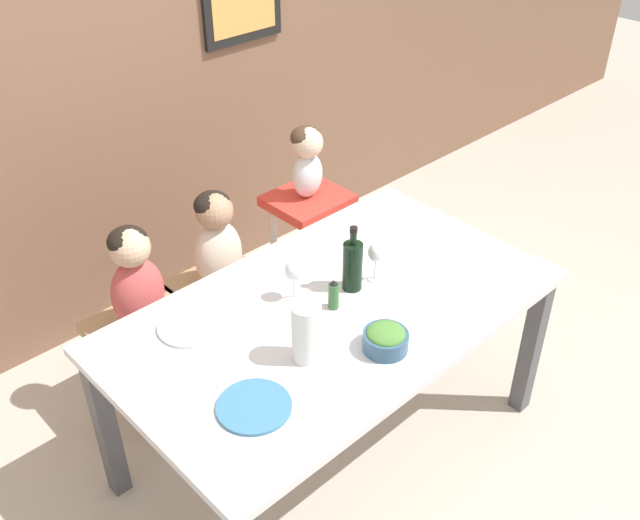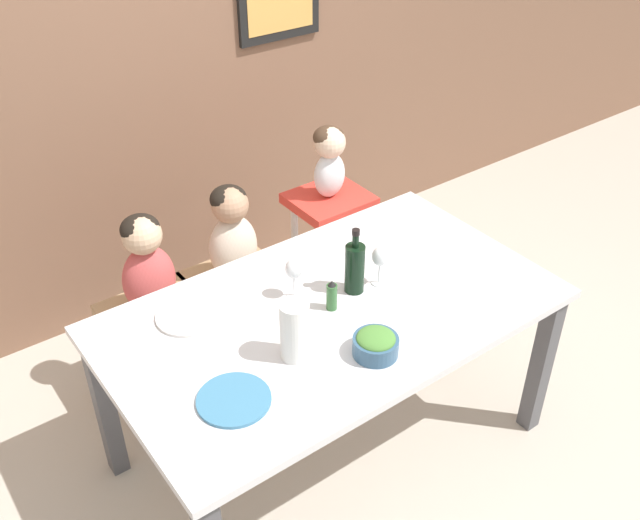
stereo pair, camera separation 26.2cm
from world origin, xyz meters
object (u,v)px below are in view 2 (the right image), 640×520
object	(u,v)px
person_baby_right	(329,156)
salad_bowl_large	(376,344)
dinner_plate_back_left	(189,316)
person_child_center	(232,231)
wine_glass_far	(294,270)
wine_glass_near	(380,258)
person_child_left	(146,262)
dinner_plate_front_left	(234,400)
chair_far_center	(237,289)
chair_right_highchair	(329,223)
chair_far_left	(157,322)
paper_towel_roll	(295,331)
wine_bottle	(355,267)

from	to	relation	value
person_baby_right	salad_bowl_large	xyz separation A→B (m)	(-0.58, -1.03, -0.13)
salad_bowl_large	dinner_plate_back_left	bearing A→B (deg)	127.12
person_child_center	wine_glass_far	distance (m)	0.62
wine_glass_near	wine_glass_far	size ratio (longest dim) A/B	1.00
person_baby_right	dinner_plate_back_left	world-z (taller)	person_baby_right
person_child_left	dinner_plate_front_left	xyz separation A→B (m)	(-0.13, -0.93, 0.04)
wine_glass_far	chair_far_center	bearing A→B (deg)	83.21
chair_right_highchair	wine_glass_near	size ratio (longest dim) A/B	4.33
chair_far_center	person_child_left	xyz separation A→B (m)	(-0.42, 0.00, 0.33)
salad_bowl_large	dinner_plate_back_left	size ratio (longest dim) A/B	0.66
wine_glass_far	person_child_center	bearing A→B (deg)	83.22
chair_far_left	salad_bowl_large	size ratio (longest dim) A/B	2.96
chair_far_center	salad_bowl_large	world-z (taller)	salad_bowl_large
chair_far_center	dinner_plate_back_left	xyz separation A→B (m)	(-0.46, -0.46, 0.36)
chair_right_highchair	person_baby_right	xyz separation A→B (m)	(-0.00, 0.00, 0.37)
chair_right_highchair	person_child_center	xyz separation A→B (m)	(-0.54, 0.00, 0.16)
dinner_plate_back_left	salad_bowl_large	bearing A→B (deg)	-52.88
chair_right_highchair	wine_glass_far	xyz separation A→B (m)	(-0.62, -0.59, 0.31)
chair_far_center	dinner_plate_front_left	world-z (taller)	dinner_plate_front_left
chair_far_left	chair_right_highchair	xyz separation A→B (m)	(0.96, -0.00, 0.17)
dinner_plate_front_left	dinner_plate_back_left	distance (m)	0.47
chair_right_highchair	salad_bowl_large	distance (m)	1.20
person_child_center	salad_bowl_large	world-z (taller)	person_child_center
dinner_plate_back_left	person_child_center	bearing A→B (deg)	45.45
person_child_center	dinner_plate_back_left	size ratio (longest dim) A/B	1.94
person_child_center	paper_towel_roll	world-z (taller)	paper_towel_roll
person_child_center	person_baby_right	world-z (taller)	person_baby_right
chair_right_highchair	wine_glass_far	bearing A→B (deg)	-136.13
chair_far_center	wine_glass_far	size ratio (longest dim) A/B	2.85
chair_right_highchair	paper_towel_roll	distance (m)	1.23
chair_right_highchair	person_baby_right	distance (m)	0.37
person_child_left	wine_glass_far	bearing A→B (deg)	-59.77
person_child_left	salad_bowl_large	distance (m)	1.10
wine_glass_near	wine_glass_far	world-z (taller)	same
person_baby_right	wine_glass_far	distance (m)	0.86
chair_far_center	dinner_plate_back_left	world-z (taller)	dinner_plate_back_left
person_child_center	dinner_plate_front_left	world-z (taller)	person_child_center
person_child_center	wine_bottle	xyz separation A→B (m)	(0.14, -0.70, 0.14)
chair_far_center	salad_bowl_large	xyz separation A→B (m)	(-0.03, -1.03, 0.40)
person_child_center	dinner_plate_back_left	bearing A→B (deg)	-134.55
chair_right_highchair	dinner_plate_front_left	world-z (taller)	dinner_plate_front_left
dinner_plate_back_left	person_child_left	bearing A→B (deg)	84.79
chair_far_left	dinner_plate_front_left	xyz separation A→B (m)	(-0.13, -0.93, 0.36)
wine_glass_far	salad_bowl_large	xyz separation A→B (m)	(0.04, -0.44, -0.08)
chair_far_left	person_child_left	distance (m)	0.33
wine_bottle	chair_far_left	bearing A→B (deg)	128.46
person_child_left	paper_towel_roll	bearing A→B (deg)	-79.92
paper_towel_roll	wine_glass_far	world-z (taller)	paper_towel_roll
wine_glass_far	dinner_plate_front_left	bearing A→B (deg)	-144.22
person_child_left	person_baby_right	xyz separation A→B (m)	(0.96, 0.00, 0.21)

